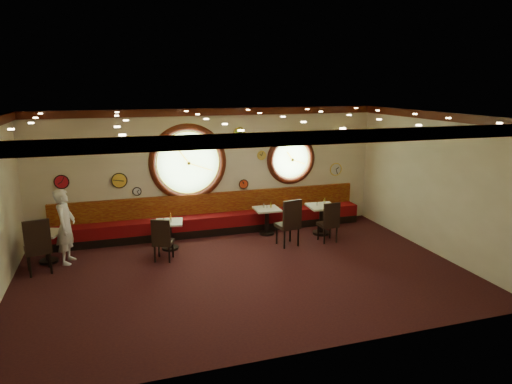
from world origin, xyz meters
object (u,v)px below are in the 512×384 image
object	(u,v)px
condiment_b_pepper	(171,220)
condiment_b_bottle	(171,217)
condiment_a_salt	(41,229)
condiment_d_bottle	(324,201)
table_b	(170,232)
condiment_c_salt	(264,206)
condiment_a_pepper	(44,230)
condiment_c_bottle	(271,205)
waiter	(66,226)
table_d	(322,216)
chair_c	(290,220)
chair_a	(38,243)
condiment_a_bottle	(48,227)
chair_d	(330,220)
chair_b	(162,237)
condiment_b_salt	(164,220)
condiment_d_pepper	(324,203)
table_a	(47,243)
condiment_d_salt	(317,204)
table_c	(267,218)
condiment_c_pepper	(267,206)

from	to	relation	value
condiment_b_pepper	condiment_b_bottle	bearing A→B (deg)	84.97
condiment_a_salt	condiment_d_bottle	bearing A→B (deg)	-0.44
table_b	condiment_c_salt	world-z (taller)	condiment_c_salt
table_b	condiment_a_pepper	bearing A→B (deg)	179.97
condiment_c_bottle	waiter	distance (m)	4.90
condiment_c_salt	table_b	bearing A→B (deg)	-169.97
table_d	chair_c	size ratio (longest dim) A/B	1.07
chair_a	condiment_a_bottle	distance (m)	0.75
chair_d	waiter	size ratio (longest dim) A/B	0.38
chair_a	chair_b	xyz separation A→B (m)	(2.47, -0.05, -0.12)
chair_a	condiment_d_bottle	size ratio (longest dim) A/B	4.28
table_d	condiment_b_salt	distance (m)	4.00
waiter	condiment_b_pepper	bearing A→B (deg)	-74.60
condiment_a_salt	condiment_d_pepper	bearing A→B (deg)	-0.79
condiment_b_pepper	condiment_d_bottle	size ratio (longest dim) A/B	0.52
condiment_a_salt	condiment_b_salt	size ratio (longest dim) A/B	1.22
table_d	condiment_d_pepper	xyz separation A→B (m)	(0.06, 0.03, 0.33)
table_a	chair_b	xyz separation A→B (m)	(2.39, -0.71, 0.12)
condiment_d_salt	condiment_b_bottle	xyz separation A→B (m)	(-3.69, 0.15, -0.05)
condiment_d_salt	condiment_d_bottle	bearing A→B (deg)	12.98
table_d	condiment_d_bottle	distance (m)	0.39
condiment_b_salt	condiment_a_bottle	size ratio (longest dim) A/B	0.51
table_b	chair_b	world-z (taller)	chair_b
condiment_c_salt	condiment_d_bottle	world-z (taller)	condiment_d_bottle
condiment_c_salt	condiment_b_pepper	distance (m)	2.47
condiment_d_salt	table_c	bearing A→B (deg)	161.48
condiment_a_pepper	condiment_a_bottle	size ratio (longest dim) A/B	0.64
condiment_b_pepper	waiter	xyz separation A→B (m)	(-2.25, -0.12, 0.10)
chair_a	condiment_c_bottle	bearing A→B (deg)	-1.63
table_b	table_d	bearing A→B (deg)	-1.01
condiment_b_pepper	condiment_b_bottle	xyz separation A→B (m)	(0.01, 0.14, 0.04)
table_a	chair_b	bearing A→B (deg)	-16.49
waiter	chair_a	bearing A→B (deg)	148.11
table_b	condiment_b_salt	bearing A→B (deg)	167.54
chair_d	condiment_c_salt	distance (m)	1.75
table_a	condiment_c_bottle	world-z (taller)	condiment_c_bottle
condiment_d_pepper	condiment_b_bottle	distance (m)	3.89
chair_a	condiment_b_pepper	xyz separation A→B (m)	(2.75, 0.63, 0.05)
condiment_c_salt	condiment_b_pepper	bearing A→B (deg)	-168.75
chair_a	condiment_c_salt	xyz separation A→B (m)	(5.18, 1.11, 0.07)
condiment_a_bottle	condiment_b_bottle	bearing A→B (deg)	0.67
chair_c	condiment_b_bottle	xyz separation A→B (m)	(-2.70, 0.77, 0.10)
table_d	condiment_d_salt	size ratio (longest dim) A/B	8.85
table_c	chair_c	size ratio (longest dim) A/B	0.96
table_c	condiment_c_pepper	bearing A→B (deg)	70.84
table_c	condiment_d_salt	world-z (taller)	condiment_d_salt
condiment_d_pepper	waiter	bearing A→B (deg)	-178.86
chair_d	condiment_d_bottle	world-z (taller)	chair_d
table_b	condiment_a_salt	bearing A→B (deg)	178.94
condiment_c_bottle	chair_a	bearing A→B (deg)	-168.78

